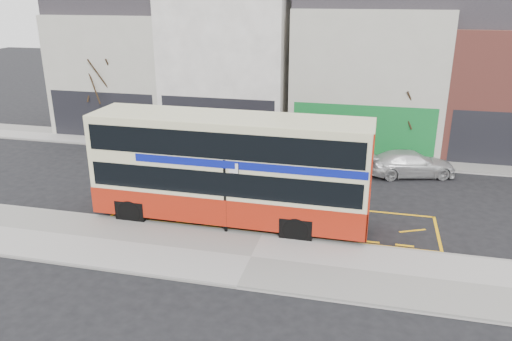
% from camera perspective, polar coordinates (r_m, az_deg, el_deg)
% --- Properties ---
extents(ground, '(120.00, 120.00, 0.00)m').
position_cam_1_polar(ground, '(20.87, 0.97, -7.10)').
color(ground, black).
rests_on(ground, ground).
extents(pavement, '(40.00, 4.00, 0.15)m').
position_cam_1_polar(pavement, '(18.86, -0.57, -9.98)').
color(pavement, '#A39F9B').
rests_on(pavement, ground).
extents(kerb, '(40.00, 0.15, 0.15)m').
position_cam_1_polar(kerb, '(20.51, 0.74, -7.38)').
color(kerb, gray).
rests_on(kerb, ground).
extents(far_pavement, '(50.00, 3.00, 0.15)m').
position_cam_1_polar(far_pavement, '(30.90, 5.40, 2.09)').
color(far_pavement, '#A39F9B').
rests_on(far_pavement, ground).
extents(road_markings, '(14.00, 3.40, 0.01)m').
position_cam_1_polar(road_markings, '(22.27, 1.86, -5.27)').
color(road_markings, '#FFB50D').
rests_on(road_markings, ground).
extents(terrace_far_left, '(8.00, 8.01, 10.80)m').
position_cam_1_polar(terrace_far_left, '(37.77, -14.58, 12.19)').
color(terrace_far_left, beige).
rests_on(terrace_far_left, ground).
extents(terrace_left, '(8.00, 8.01, 11.80)m').
position_cam_1_polar(terrace_left, '(34.73, -2.56, 13.00)').
color(terrace_left, white).
rests_on(terrace_left, ground).
extents(terrace_green_shop, '(9.00, 8.01, 11.30)m').
position_cam_1_polar(terrace_green_shop, '(33.45, 12.78, 11.85)').
color(terrace_green_shop, beige).
rests_on(terrace_green_shop, ground).
extents(double_decker_bus, '(11.70, 2.80, 4.67)m').
position_cam_1_polar(double_decker_bus, '(20.96, -2.92, 0.30)').
color(double_decker_bus, beige).
rests_on(double_decker_bus, ground).
extents(bus_stop_post, '(0.76, 0.17, 3.11)m').
position_cam_1_polar(bus_stop_post, '(19.91, -3.37, -2.16)').
color(bus_stop_post, black).
rests_on(bus_stop_post, pavement).
extents(car_silver, '(3.87, 2.51, 1.23)m').
position_cam_1_polar(car_silver, '(30.19, -8.11, 2.62)').
color(car_silver, silver).
rests_on(car_silver, ground).
extents(car_grey, '(4.72, 2.52, 1.48)m').
position_cam_1_polar(car_grey, '(28.01, 7.24, 1.56)').
color(car_grey, '#3B3C42').
rests_on(car_grey, ground).
extents(car_white, '(4.99, 3.07, 1.35)m').
position_cam_1_polar(car_white, '(28.16, 17.31, 0.75)').
color(car_white, silver).
rests_on(car_white, ground).
extents(street_tree_left, '(3.20, 3.20, 6.91)m').
position_cam_1_polar(street_tree_left, '(34.90, -17.22, 11.18)').
color(street_tree_left, '#322416').
rests_on(street_tree_left, ground).
extents(street_tree_right, '(2.45, 2.45, 5.28)m').
position_cam_1_polar(street_tree_right, '(30.57, 17.18, 7.93)').
color(street_tree_right, '#322416').
rests_on(street_tree_right, ground).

